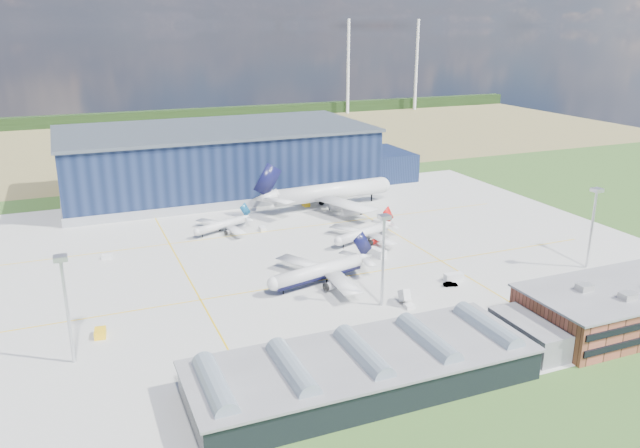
{
  "coord_description": "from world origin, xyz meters",
  "views": [
    {
      "loc": [
        -56.91,
        -151.94,
        64.84
      ],
      "look_at": [
        12.11,
        14.04,
        7.59
      ],
      "focal_mm": 35.0,
      "sensor_mm": 36.0,
      "label": 1
    }
  ],
  "objects": [
    {
      "name": "car_a",
      "position": [
        56.35,
        -48.0,
        0.53
      ],
      "size": [
        3.34,
        2.32,
        1.06
      ],
      "primitive_type": "imported",
      "rotation": [
        0.0,
        0.0,
        1.19
      ],
      "color": "#99999E",
      "rests_on": "ground"
    },
    {
      "name": "gse_cart_a",
      "position": [
        0.86,
        36.67,
        0.66
      ],
      "size": [
        2.05,
        3.06,
        1.32
      ],
      "primitive_type": "cube",
      "rotation": [
        0.0,
        0.0,
        0.01
      ],
      "color": "silver",
      "rests_on": "ground"
    },
    {
      "name": "gse_tug_a",
      "position": [
        -54.29,
        -20.51,
        0.81
      ],
      "size": [
        2.81,
        4.15,
        1.63
      ],
      "primitive_type": "cube",
      "rotation": [
        0.0,
        0.0,
        -0.11
      ],
      "color": "yellow",
      "rests_on": "ground"
    },
    {
      "name": "gse_tug_b",
      "position": [
        -33.1,
        -46.0,
        0.71
      ],
      "size": [
        3.82,
        3.9,
        1.42
      ],
      "primitive_type": "cube",
      "rotation": [
        0.0,
        0.0,
        -0.74
      ],
      "color": "yellow",
      "rests_on": "ground"
    },
    {
      "name": "apron",
      "position": [
        0.0,
        10.0,
        0.03
      ],
      "size": [
        220.0,
        160.0,
        0.08
      ],
      "color": "#9F9F9A",
      "rests_on": "ground"
    },
    {
      "name": "gse_tug_c",
      "position": [
        24.81,
        58.39,
        0.74
      ],
      "size": [
        2.28,
        3.47,
        1.47
      ],
      "primitive_type": "cube",
      "rotation": [
        0.0,
        0.0,
        0.05
      ],
      "color": "yellow",
      "rests_on": "ground"
    },
    {
      "name": "ops_building",
      "position": [
        55.01,
        -60.0,
        4.79
      ],
      "size": [
        46.0,
        23.0,
        10.9
      ],
      "color": "brown",
      "rests_on": "ground"
    },
    {
      "name": "ground",
      "position": [
        0.0,
        0.0,
        0.0
      ],
      "size": [
        600.0,
        600.0,
        0.0
      ],
      "primitive_type": "plane",
      "color": "#32511E",
      "rests_on": "ground"
    },
    {
      "name": "airstair",
      "position": [
        15.46,
        -31.38,
        1.41
      ],
      "size": [
        2.53,
        4.66,
        2.82
      ],
      "primitive_type": "cube",
      "rotation": [
        0.0,
        0.0,
        -0.18
      ],
      "color": "silver",
      "rests_on": "ground"
    },
    {
      "name": "airliner_regional",
      "position": [
        -12.34,
        40.0,
        3.91
      ],
      "size": [
        31.48,
        31.22,
        7.83
      ],
      "primitive_type": null,
      "rotation": [
        0.0,
        0.0,
        3.56
      ],
      "color": "silver",
      "rests_on": "ground"
    },
    {
      "name": "airliner_widebody",
      "position": [
        32.87,
        53.64,
        9.32
      ],
      "size": [
        61.03,
        59.88,
        18.64
      ],
      "primitive_type": null,
      "rotation": [
        0.0,
        0.0,
        0.07
      ],
      "color": "silver",
      "rests_on": "ground"
    },
    {
      "name": "farmland",
      "position": [
        0.0,
        220.0,
        0.0
      ],
      "size": [
        600.0,
        220.0,
        0.01
      ],
      "primitive_type": "cube",
      "color": "#92834E",
      "rests_on": "ground"
    },
    {
      "name": "airliner_navy",
      "position": [
        0.65,
        -12.0,
        5.64
      ],
      "size": [
        41.6,
        41.05,
        11.27
      ],
      "primitive_type": null,
      "rotation": [
        0.0,
        0.0,
        3.38
      ],
      "color": "silver",
      "rests_on": "ground"
    },
    {
      "name": "car_b",
      "position": [
        32.05,
        -26.62,
        0.63
      ],
      "size": [
        4.02,
        2.33,
        1.25
      ],
      "primitive_type": "imported",
      "rotation": [
        0.0,
        0.0,
        1.29
      ],
      "color": "#99999E",
      "rests_on": "ground"
    },
    {
      "name": "gse_van_a",
      "position": [
        34.77,
        -23.97,
        1.11
      ],
      "size": [
        5.23,
        2.62,
        2.21
      ],
      "primitive_type": "cube",
      "rotation": [
        0.0,
        0.0,
        1.49
      ],
      "color": "silver",
      "rests_on": "ground"
    },
    {
      "name": "gse_van_b",
      "position": [
        24.67,
        0.08,
        1.22
      ],
      "size": [
        3.88,
        5.82,
        2.45
      ],
      "primitive_type": "cube",
      "rotation": [
        0.0,
        0.0,
        0.29
      ],
      "color": "silver",
      "rests_on": "ground"
    },
    {
      "name": "treeline",
      "position": [
        0.0,
        300.0,
        4.0
      ],
      "size": [
        600.0,
        8.0,
        8.0
      ],
      "primitive_type": "cube",
      "color": "black",
      "rests_on": "ground"
    },
    {
      "name": "light_mast_center",
      "position": [
        10.0,
        -30.0,
        15.43
      ],
      "size": [
        2.6,
        2.6,
        23.0
      ],
      "color": "silver",
      "rests_on": "ground"
    },
    {
      "name": "hangar",
      "position": [
        2.81,
        94.8,
        11.62
      ],
      "size": [
        145.0,
        62.0,
        26.1
      ],
      "color": "#101A35",
      "rests_on": "ground"
    },
    {
      "name": "glass_concourse",
      "position": [
        -6.45,
        -60.0,
        3.69
      ],
      "size": [
        78.0,
        23.0,
        8.6
      ],
      "color": "black",
      "rests_on": "ground"
    },
    {
      "name": "light_mast_east",
      "position": [
        75.0,
        -30.0,
        15.43
      ],
      "size": [
        2.6,
        2.6,
        23.0
      ],
      "color": "silver",
      "rests_on": "ground"
    },
    {
      "name": "light_mast_west",
      "position": [
        -60.0,
        -30.0,
        15.43
      ],
      "size": [
        2.6,
        2.6,
        23.0
      ],
      "color": "silver",
      "rests_on": "ground"
    },
    {
      "name": "airliner_red",
      "position": [
        26.46,
        13.68,
        4.5
      ],
      "size": [
        35.53,
        35.18,
        9.0
      ],
      "primitive_type": null,
      "rotation": [
        0.0,
        0.0,
        3.51
      ],
      "color": "silver",
      "rests_on": "ground"
    },
    {
      "name": "gse_cart_b",
      "position": [
        -48.91,
        28.84,
        0.66
      ],
      "size": [
        3.42,
        2.64,
        1.33
      ],
      "primitive_type": "cube",
      "rotation": [
        0.0,
        0.0,
        1.36
      ],
      "color": "silver",
      "rests_on": "ground"
    }
  ]
}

